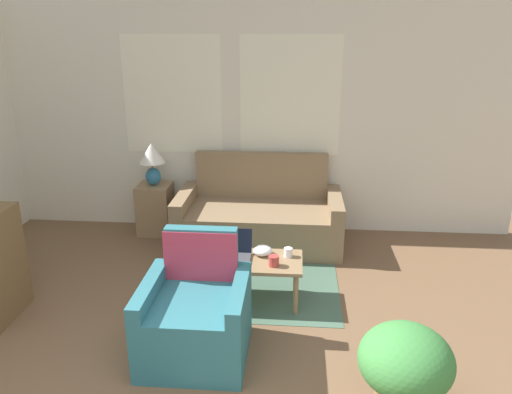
{
  "coord_description": "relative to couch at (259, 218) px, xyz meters",
  "views": [
    {
      "loc": [
        0.66,
        -1.35,
        2.26
      ],
      "look_at": [
        0.29,
        3.07,
        0.75
      ],
      "focal_mm": 35.0,
      "sensor_mm": 36.0,
      "label": 1
    }
  ],
  "objects": [
    {
      "name": "wall_back",
      "position": [
        -0.28,
        0.45,
        1.03
      ],
      "size": [
        6.24,
        0.06,
        2.6
      ],
      "color": "silver",
      "rests_on": "ground_plane"
    },
    {
      "name": "couch",
      "position": [
        0.0,
        0.0,
        0.0
      ],
      "size": [
        1.76,
        0.89,
        0.94
      ],
      "color": "#846B4C",
      "rests_on": "ground_plane"
    },
    {
      "name": "coffee_table",
      "position": [
        0.04,
        -1.27,
        0.07
      ],
      "size": [
        0.85,
        0.47,
        0.39
      ],
      "color": "#8E704C",
      "rests_on": "ground_plane"
    },
    {
      "name": "rug",
      "position": [
        0.04,
        -0.67,
        -0.27
      ],
      "size": [
        1.53,
        1.96,
        0.01
      ],
      "color": "#476651",
      "rests_on": "ground_plane"
    },
    {
      "name": "potted_plant",
      "position": [
        1.06,
        -2.57,
        0.09
      ],
      "size": [
        0.56,
        0.56,
        0.62
      ],
      "color": "#996B42",
      "rests_on": "ground_plane"
    },
    {
      "name": "cup_navy",
      "position": [
        0.22,
        -1.37,
        0.16
      ],
      "size": [
        0.09,
        0.09,
        0.09
      ],
      "color": "#B23D38",
      "rests_on": "coffee_table"
    },
    {
      "name": "snack_bowl",
      "position": [
        0.12,
        -1.17,
        0.16
      ],
      "size": [
        0.17,
        0.17,
        0.08
      ],
      "color": "white",
      "rests_on": "coffee_table"
    },
    {
      "name": "laptop",
      "position": [
        -0.14,
        -1.23,
        0.17
      ],
      "size": [
        0.32,
        0.27,
        0.22
      ],
      "color": "#47474C",
      "rests_on": "coffee_table"
    },
    {
      "name": "side_table",
      "position": [
        -1.21,
        0.17,
        0.02
      ],
      "size": [
        0.37,
        0.37,
        0.58
      ],
      "color": "#937551",
      "rests_on": "ground_plane"
    },
    {
      "name": "armchair",
      "position": [
        -0.3,
        -2.02,
        0.0
      ],
      "size": [
        0.74,
        0.75,
        0.86
      ],
      "color": "#2D6B75",
      "rests_on": "ground_plane"
    },
    {
      "name": "table_lamp",
      "position": [
        -1.21,
        0.17,
        0.61
      ],
      "size": [
        0.29,
        0.29,
        0.48
      ],
      "color": "teal",
      "rests_on": "side_table"
    },
    {
      "name": "cup_yellow",
      "position": [
        0.34,
        -1.19,
        0.16
      ],
      "size": [
        0.07,
        0.07,
        0.08
      ],
      "color": "white",
      "rests_on": "coffee_table"
    }
  ]
}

